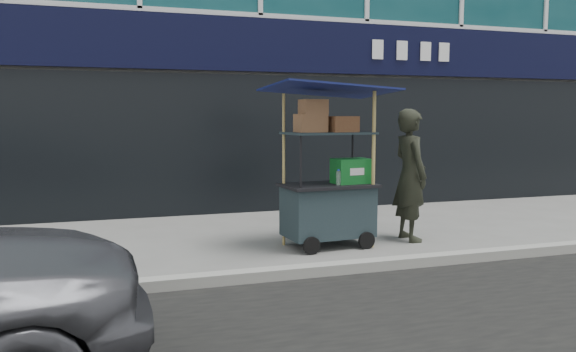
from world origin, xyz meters
name	(u,v)px	position (x,y,z in m)	size (l,w,h in m)	color
ground	(352,267)	(0.00, 0.00, 0.00)	(80.00, 80.00, 0.00)	slate
curb	(360,266)	(0.00, -0.20, 0.06)	(80.00, 0.18, 0.12)	gray
vendor_cart	(329,190)	(0.14, 1.04, 0.74)	(1.64, 1.22, 2.11)	black
vendor_man	(410,175)	(1.32, 1.05, 0.89)	(0.65, 0.43, 1.78)	black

